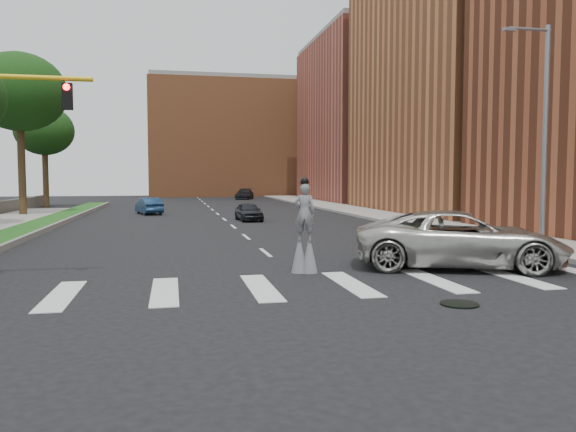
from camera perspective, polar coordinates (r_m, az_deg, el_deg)
The scene contains 16 objects.
ground_plane at distance 14.78m, azimuth 2.82°, elevation -7.83°, with size 160.00×160.00×0.00m, color black.
grass_median at distance 35.02m, azimuth -24.64°, elevation -1.12°, with size 2.00×60.00×0.25m, color #194E16.
median_curb at distance 34.80m, azimuth -22.96°, elevation -1.08°, with size 0.20×60.00×0.28m, color gray.
sidewalk_right at distance 42.31m, azimuth 10.75°, elevation -0.05°, with size 5.00×90.00×0.18m, color gray.
manhole at distance 14.04m, azimuth 17.02°, elevation -8.55°, with size 0.90×0.90×0.04m, color black.
building_mid at distance 51.71m, azimuth 18.79°, elevation 13.78°, with size 16.00×22.00×24.00m, color #B16237.
building_far at distance 73.01m, azimuth 9.03°, elevation 9.43°, with size 16.00×22.00×20.00m, color #B25341.
building_backdrop at distance 92.70m, azimuth -5.76°, elevation 7.67°, with size 26.00×14.00×18.00m, color #B16237.
streetlight at distance 24.80m, azimuth 24.48°, elevation 7.96°, with size 2.05×0.20×9.00m.
stilt_performer at distance 17.68m, azimuth 1.68°, elevation -1.87°, with size 0.82×0.64×3.02m.
suv_crossing at distance 19.52m, azimuth 17.07°, elevation -2.28°, with size 3.17×6.87×1.91m, color #B3B1A9.
car_near at distance 38.83m, azimuth -4.02°, elevation 0.45°, with size 1.49×3.71×1.27m, color black.
car_mid at distance 46.92m, azimuth -13.95°, elevation 1.00°, with size 1.43×4.09×1.35m, color navy.
car_far at distance 76.24m, azimuth -4.44°, elevation 2.26°, with size 2.03×5.00×1.45m, color black.
tree_4 at distance 47.91m, azimuth -25.63°, elevation 11.25°, with size 6.96×6.96×12.40m.
tree_5 at distance 60.50m, azimuth -23.52°, elevation 7.92°, with size 5.68×5.68×9.98m.
Camera 1 is at (-3.64, -14.00, 3.03)m, focal length 35.00 mm.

